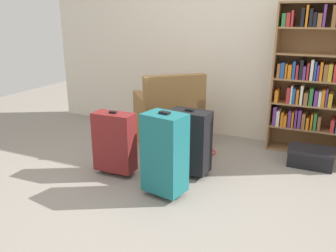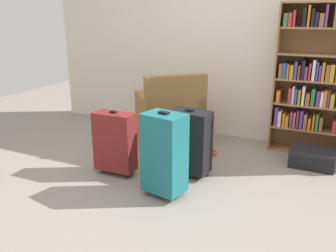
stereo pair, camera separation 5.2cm
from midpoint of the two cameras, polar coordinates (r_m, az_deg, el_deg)
The scene contains 9 objects.
ground_plane at distance 3.13m, azimuth -0.74°, elevation -11.90°, with size 9.07×9.07×0.00m, color gray.
back_wall at distance 4.59m, azimuth 10.60°, elevation 14.30°, with size 5.18×0.10×2.60m, color beige.
bookshelf at distance 4.27m, azimuth 22.45°, elevation 6.98°, with size 0.81×0.30×1.66m.
armchair at distance 4.28m, azimuth 0.62°, elevation 0.95°, with size 0.99×0.99×0.90m.
mug at distance 4.05m, azimuth 7.14°, elevation -4.21°, with size 0.12×0.08×0.10m.
storage_box at distance 4.05m, azimuth 22.41°, elevation -4.67°, with size 0.45×0.31×0.19m.
suitcase_dark_red at distance 3.53m, azimuth -8.09°, elevation -2.50°, with size 0.41×0.20×0.65m.
suitcase_teal at distance 3.06m, azimuth -0.14°, elevation -4.37°, with size 0.39×0.31×0.77m.
suitcase_black at distance 3.48m, azimuth 3.88°, elevation -2.46°, with size 0.41×0.25×0.68m.
Camera 2 is at (1.24, -2.43, 1.55)m, focal length 38.07 mm.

